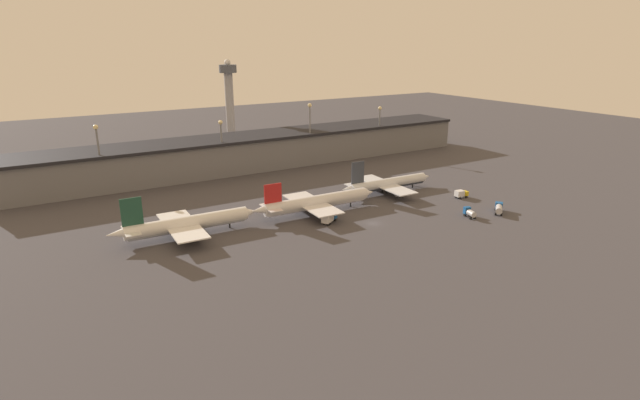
{
  "coord_description": "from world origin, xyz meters",
  "views": [
    {
      "loc": [
        -89.69,
        -116.37,
        54.54
      ],
      "look_at": [
        -11.61,
        13.19,
        6.0
      ],
      "focal_mm": 28.0,
      "sensor_mm": 36.0,
      "label": 1
    }
  ],
  "objects_px": {
    "airplane_0": "(186,224)",
    "service_vehicle_2": "(499,208)",
    "service_vehicle_3": "(461,194)",
    "airplane_1": "(316,202)",
    "airplane_2": "(387,184)",
    "service_vehicle_0": "(470,213)",
    "control_tower": "(229,97)",
    "service_vehicle_1": "(329,218)"
  },
  "relations": [
    {
      "from": "airplane_2",
      "to": "service_vehicle_2",
      "type": "height_order",
      "value": "airplane_2"
    },
    {
      "from": "service_vehicle_1",
      "to": "service_vehicle_0",
      "type": "bearing_deg",
      "value": -57.02
    },
    {
      "from": "service_vehicle_0",
      "to": "service_vehicle_1",
      "type": "distance_m",
      "value": 45.79
    },
    {
      "from": "airplane_2",
      "to": "service_vehicle_0",
      "type": "bearing_deg",
      "value": -79.9
    },
    {
      "from": "airplane_1",
      "to": "airplane_2",
      "type": "xyz_separation_m",
      "value": [
        35.02,
        6.56,
        -0.35
      ]
    },
    {
      "from": "airplane_0",
      "to": "service_vehicle_1",
      "type": "distance_m",
      "value": 43.05
    },
    {
      "from": "service_vehicle_0",
      "to": "service_vehicle_2",
      "type": "xyz_separation_m",
      "value": [
        11.5,
        -1.96,
        0.08
      ]
    },
    {
      "from": "airplane_0",
      "to": "airplane_2",
      "type": "bearing_deg",
      "value": 5.05
    },
    {
      "from": "airplane_0",
      "to": "service_vehicle_2",
      "type": "bearing_deg",
      "value": -17.72
    },
    {
      "from": "airplane_0",
      "to": "service_vehicle_2",
      "type": "distance_m",
      "value": 100.07
    },
    {
      "from": "service_vehicle_3",
      "to": "control_tower",
      "type": "relative_size",
      "value": 0.11
    },
    {
      "from": "service_vehicle_1",
      "to": "control_tower",
      "type": "bearing_deg",
      "value": 49.53
    },
    {
      "from": "service_vehicle_0",
      "to": "service_vehicle_3",
      "type": "xyz_separation_m",
      "value": [
        13.18,
        16.4,
        -0.01
      ]
    },
    {
      "from": "airplane_2",
      "to": "service_vehicle_3",
      "type": "xyz_separation_m",
      "value": [
        18.43,
        -19.46,
        -1.73
      ]
    },
    {
      "from": "airplane_1",
      "to": "service_vehicle_2",
      "type": "height_order",
      "value": "airplane_1"
    },
    {
      "from": "service_vehicle_1",
      "to": "service_vehicle_2",
      "type": "relative_size",
      "value": 0.96
    },
    {
      "from": "service_vehicle_0",
      "to": "control_tower",
      "type": "distance_m",
      "value": 151.42
    },
    {
      "from": "airplane_0",
      "to": "control_tower",
      "type": "distance_m",
      "value": 132.51
    },
    {
      "from": "service_vehicle_2",
      "to": "service_vehicle_3",
      "type": "xyz_separation_m",
      "value": [
        1.67,
        18.36,
        -0.09
      ]
    },
    {
      "from": "airplane_0",
      "to": "airplane_1",
      "type": "distance_m",
      "value": 42.6
    },
    {
      "from": "service_vehicle_3",
      "to": "service_vehicle_2",
      "type": "bearing_deg",
      "value": -90.1
    },
    {
      "from": "service_vehicle_2",
      "to": "service_vehicle_3",
      "type": "distance_m",
      "value": 18.44
    },
    {
      "from": "airplane_1",
      "to": "service_vehicle_2",
      "type": "distance_m",
      "value": 60.52
    },
    {
      "from": "service_vehicle_2",
      "to": "airplane_0",
      "type": "bearing_deg",
      "value": 120.27
    },
    {
      "from": "service_vehicle_0",
      "to": "service_vehicle_1",
      "type": "xyz_separation_m",
      "value": [
        -41.6,
        19.14,
        0.09
      ]
    },
    {
      "from": "airplane_1",
      "to": "service_vehicle_2",
      "type": "xyz_separation_m",
      "value": [
        51.77,
        -31.27,
        -1.99
      ]
    },
    {
      "from": "service_vehicle_0",
      "to": "airplane_0",
      "type": "bearing_deg",
      "value": 83.75
    },
    {
      "from": "airplane_2",
      "to": "service_vehicle_2",
      "type": "xyz_separation_m",
      "value": [
        16.75,
        -37.83,
        -1.64
      ]
    },
    {
      "from": "airplane_1",
      "to": "service_vehicle_0",
      "type": "distance_m",
      "value": 49.85
    },
    {
      "from": "service_vehicle_0",
      "to": "airplane_2",
      "type": "bearing_deg",
      "value": 22.86
    },
    {
      "from": "airplane_1",
      "to": "control_tower",
      "type": "relative_size",
      "value": 1.01
    },
    {
      "from": "service_vehicle_0",
      "to": "service_vehicle_2",
      "type": "distance_m",
      "value": 11.67
    },
    {
      "from": "service_vehicle_0",
      "to": "control_tower",
      "type": "relative_size",
      "value": 0.11
    },
    {
      "from": "airplane_1",
      "to": "airplane_2",
      "type": "height_order",
      "value": "airplane_2"
    },
    {
      "from": "control_tower",
      "to": "service_vehicle_1",
      "type": "bearing_deg",
      "value": -98.16
    },
    {
      "from": "control_tower",
      "to": "service_vehicle_0",
      "type": "bearing_deg",
      "value": -81.07
    },
    {
      "from": "service_vehicle_2",
      "to": "control_tower",
      "type": "height_order",
      "value": "control_tower"
    },
    {
      "from": "airplane_0",
      "to": "service_vehicle_0",
      "type": "height_order",
      "value": "airplane_0"
    },
    {
      "from": "airplane_2",
      "to": "service_vehicle_3",
      "type": "height_order",
      "value": "airplane_2"
    },
    {
      "from": "service_vehicle_0",
      "to": "service_vehicle_3",
      "type": "bearing_deg",
      "value": -24.25
    },
    {
      "from": "service_vehicle_2",
      "to": "service_vehicle_3",
      "type": "height_order",
      "value": "service_vehicle_3"
    },
    {
      "from": "airplane_2",
      "to": "control_tower",
      "type": "xyz_separation_m",
      "value": [
        -17.94,
        111.73,
        22.9
      ]
    }
  ]
}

